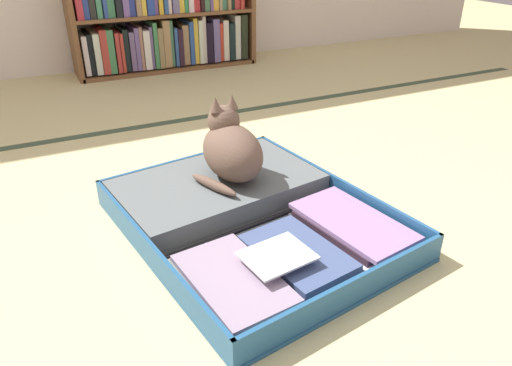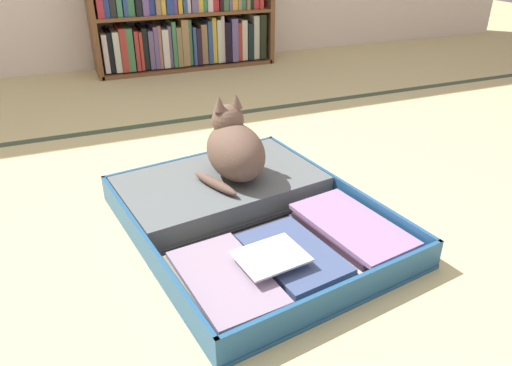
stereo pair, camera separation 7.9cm
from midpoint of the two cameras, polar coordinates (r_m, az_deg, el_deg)
name	(u,v)px [view 1 (the left image)]	position (r m, az deg, el deg)	size (l,w,h in m)	color
ground_plane	(272,273)	(1.33, 0.13, -10.71)	(10.00, 10.00, 0.00)	#C7BB82
tatami_border	(152,125)	(2.37, -13.14, 6.73)	(4.80, 0.05, 0.00)	#394934
bookshelf	(163,16)	(3.31, -11.65, 18.81)	(1.17, 0.29, 0.70)	brown
open_suitcase	(243,211)	(1.53, -3.01, -3.33)	(0.81, 0.95, 0.09)	#225280
black_cat	(230,149)	(1.59, -4.52, 3.99)	(0.24, 0.29, 0.27)	brown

